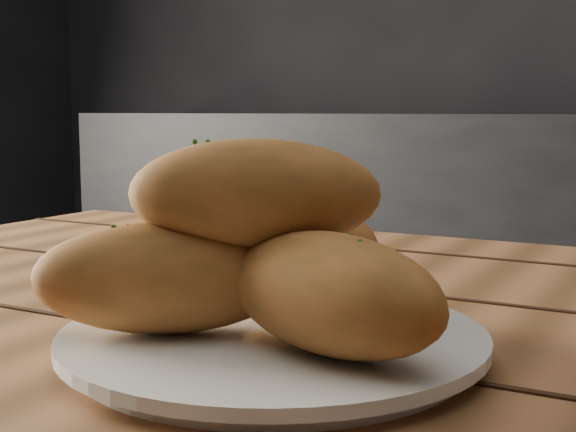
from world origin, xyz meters
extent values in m
cube|color=black|center=(0.00, 1.70, 0.45)|extent=(2.80, 0.60, 0.90)
cube|color=#9D623B|center=(0.32, -0.05, 0.73)|extent=(1.46, 0.85, 0.04)
cylinder|color=white|center=(0.22, -0.16, 0.76)|extent=(0.25, 0.25, 0.01)
cylinder|color=white|center=(0.22, -0.16, 0.76)|extent=(0.28, 0.28, 0.01)
ellipsoid|color=#C56F36|center=(0.16, -0.20, 0.80)|extent=(0.18, 0.15, 0.07)
ellipsoid|color=#C56F36|center=(0.27, -0.19, 0.80)|extent=(0.18, 0.12, 0.07)
ellipsoid|color=#C56F36|center=(0.21, -0.10, 0.80)|extent=(0.10, 0.16, 0.07)
ellipsoid|color=#C56F36|center=(0.21, -0.17, 0.86)|extent=(0.18, 0.14, 0.07)
camera|label=1|loc=(0.47, -0.60, 0.91)|focal=50.00mm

